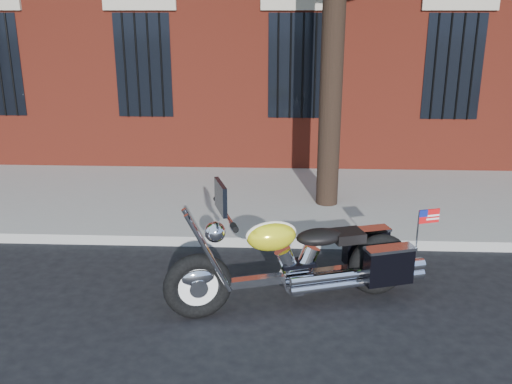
{
  "coord_description": "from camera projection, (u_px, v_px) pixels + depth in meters",
  "views": [
    {
      "loc": [
        -0.27,
        -6.22,
        3.27
      ],
      "look_at": [
        -0.59,
        0.8,
        1.0
      ],
      "focal_mm": 40.0,
      "sensor_mm": 36.0,
      "label": 1
    }
  ],
  "objects": [
    {
      "name": "ground",
      "position": [
        302.0,
        291.0,
        6.91
      ],
      "size": [
        120.0,
        120.0,
        0.0
      ],
      "primitive_type": "plane",
      "color": "black",
      "rests_on": "ground"
    },
    {
      "name": "curb",
      "position": [
        299.0,
        242.0,
        8.2
      ],
      "size": [
        40.0,
        0.16,
        0.15
      ],
      "primitive_type": "cube",
      "color": "gray",
      "rests_on": "ground"
    },
    {
      "name": "sidewalk",
      "position": [
        296.0,
        200.0,
        9.98
      ],
      "size": [
        40.0,
        3.6,
        0.15
      ],
      "primitive_type": "cube",
      "color": "gray",
      "rests_on": "ground"
    },
    {
      "name": "motorcycle",
      "position": [
        305.0,
        263.0,
        6.46
      ],
      "size": [
        3.04,
        1.43,
        1.54
      ],
      "rotation": [
        0.0,
        0.0,
        0.31
      ],
      "color": "black",
      "rests_on": "ground"
    }
  ]
}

